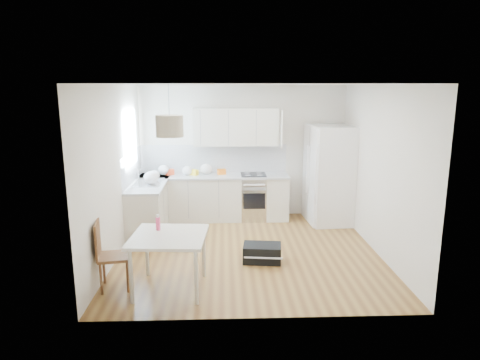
# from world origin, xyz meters

# --- Properties ---
(floor) EXTENTS (4.20, 4.20, 0.00)m
(floor) POSITION_xyz_m (0.00, 0.00, 0.00)
(floor) COLOR brown
(floor) RESTS_ON ground
(ceiling) EXTENTS (4.20, 4.20, 0.00)m
(ceiling) POSITION_xyz_m (0.00, 0.00, 2.70)
(ceiling) COLOR white
(ceiling) RESTS_ON wall_back
(wall_back) EXTENTS (4.20, 0.00, 4.20)m
(wall_back) POSITION_xyz_m (0.00, 2.10, 1.35)
(wall_back) COLOR beige
(wall_back) RESTS_ON floor
(wall_left) EXTENTS (0.00, 4.20, 4.20)m
(wall_left) POSITION_xyz_m (-2.10, 0.00, 1.35)
(wall_left) COLOR beige
(wall_left) RESTS_ON floor
(wall_right) EXTENTS (0.00, 4.20, 4.20)m
(wall_right) POSITION_xyz_m (2.10, 0.00, 1.35)
(wall_right) COLOR beige
(wall_right) RESTS_ON floor
(window_glassblock) EXTENTS (0.02, 1.00, 1.00)m
(window_glassblock) POSITION_xyz_m (-2.09, 1.15, 1.75)
(window_glassblock) COLOR #BFE0F9
(window_glassblock) RESTS_ON wall_left
(cabinets_back) EXTENTS (3.00, 0.60, 0.88)m
(cabinets_back) POSITION_xyz_m (-0.60, 1.80, 0.44)
(cabinets_back) COLOR beige
(cabinets_back) RESTS_ON floor
(cabinets_left) EXTENTS (0.60, 1.80, 0.88)m
(cabinets_left) POSITION_xyz_m (-1.80, 1.20, 0.44)
(cabinets_left) COLOR beige
(cabinets_left) RESTS_ON floor
(counter_back) EXTENTS (3.02, 0.64, 0.04)m
(counter_back) POSITION_xyz_m (-0.60, 1.80, 0.90)
(counter_back) COLOR #B3B6B8
(counter_back) RESTS_ON cabinets_back
(counter_left) EXTENTS (0.64, 1.82, 0.04)m
(counter_left) POSITION_xyz_m (-1.80, 1.20, 0.90)
(counter_left) COLOR #B3B6B8
(counter_left) RESTS_ON cabinets_left
(backsplash_back) EXTENTS (3.00, 0.01, 0.58)m
(backsplash_back) POSITION_xyz_m (-0.60, 2.09, 1.21)
(backsplash_back) COLOR white
(backsplash_back) RESTS_ON wall_back
(backsplash_left) EXTENTS (0.01, 1.80, 0.58)m
(backsplash_left) POSITION_xyz_m (-2.09, 1.20, 1.21)
(backsplash_left) COLOR white
(backsplash_left) RESTS_ON wall_left
(upper_cabinets) EXTENTS (1.70, 0.32, 0.75)m
(upper_cabinets) POSITION_xyz_m (-0.15, 1.94, 1.88)
(upper_cabinets) COLOR beige
(upper_cabinets) RESTS_ON wall_back
(range_oven) EXTENTS (0.50, 0.61, 0.88)m
(range_oven) POSITION_xyz_m (0.20, 1.80, 0.44)
(range_oven) COLOR silver
(range_oven) RESTS_ON floor
(sink) EXTENTS (0.50, 0.80, 0.16)m
(sink) POSITION_xyz_m (-1.80, 1.15, 0.92)
(sink) COLOR silver
(sink) RESTS_ON counter_left
(refrigerator) EXTENTS (0.98, 1.03, 1.93)m
(refrigerator) POSITION_xyz_m (1.70, 1.55, 0.97)
(refrigerator) COLOR white
(refrigerator) RESTS_ON floor
(dining_table) EXTENTS (1.03, 1.03, 0.76)m
(dining_table) POSITION_xyz_m (-1.13, -1.31, 0.68)
(dining_table) COLOR beige
(dining_table) RESTS_ON floor
(dining_chair) EXTENTS (0.46, 0.46, 0.94)m
(dining_chair) POSITION_xyz_m (-1.87, -1.24, 0.47)
(dining_chair) COLOR #4E2E17
(dining_chair) RESTS_ON floor
(drink_bottle) EXTENTS (0.08, 0.08, 0.22)m
(drink_bottle) POSITION_xyz_m (-1.29, -1.09, 0.87)
(drink_bottle) COLOR #F24375
(drink_bottle) RESTS_ON dining_table
(gym_bag) EXTENTS (0.62, 0.45, 0.27)m
(gym_bag) POSITION_xyz_m (0.19, -0.42, 0.13)
(gym_bag) COLOR black
(gym_bag) RESTS_ON floor
(pendant_lamp) EXTENTS (0.41, 0.41, 0.27)m
(pendant_lamp) POSITION_xyz_m (-1.08, -1.20, 2.18)
(pendant_lamp) COLOR beige
(pendant_lamp) RESTS_ON ceiling
(grocery_bag_a) EXTENTS (0.23, 0.19, 0.20)m
(grocery_bag_a) POSITION_xyz_m (-1.61, 1.84, 1.02)
(grocery_bag_a) COLOR white
(grocery_bag_a) RESTS_ON counter_back
(grocery_bag_b) EXTENTS (0.20, 0.17, 0.18)m
(grocery_bag_b) POSITION_xyz_m (-1.13, 1.82, 1.01)
(grocery_bag_b) COLOR white
(grocery_bag_b) RESTS_ON counter_back
(grocery_bag_c) EXTENTS (0.24, 0.21, 0.22)m
(grocery_bag_c) POSITION_xyz_m (-0.75, 1.88, 1.03)
(grocery_bag_c) COLOR white
(grocery_bag_c) RESTS_ON counter_back
(grocery_bag_d) EXTENTS (0.21, 0.18, 0.19)m
(grocery_bag_d) POSITION_xyz_m (-1.73, 1.37, 1.01)
(grocery_bag_d) COLOR white
(grocery_bag_d) RESTS_ON counter_back
(grocery_bag_e) EXTENTS (0.26, 0.22, 0.24)m
(grocery_bag_e) POSITION_xyz_m (-1.73, 1.05, 1.04)
(grocery_bag_e) COLOR white
(grocery_bag_e) RESTS_ON counter_left
(snack_orange) EXTENTS (0.18, 0.15, 0.11)m
(snack_orange) POSITION_xyz_m (-0.44, 1.86, 0.97)
(snack_orange) COLOR orange
(snack_orange) RESTS_ON counter_back
(snack_yellow) EXTENTS (0.20, 0.18, 0.11)m
(snack_yellow) POSITION_xyz_m (-1.00, 1.82, 0.98)
(snack_yellow) COLOR yellow
(snack_yellow) RESTS_ON counter_back
(snack_red) EXTENTS (0.20, 0.18, 0.12)m
(snack_red) POSITION_xyz_m (-1.50, 1.87, 0.98)
(snack_red) COLOR #B53416
(snack_red) RESTS_ON counter_back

